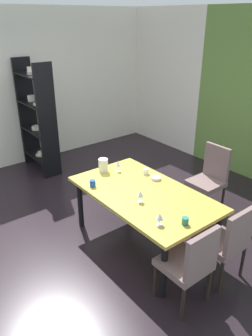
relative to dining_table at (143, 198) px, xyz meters
name	(u,v)px	position (x,y,z in m)	size (l,w,h in m)	color
ground_plane	(88,224)	(-0.78, -0.33, -0.67)	(5.41, 6.27, 0.02)	black
back_panel_interior	(165,80)	(-2.50, 2.76, 0.75)	(1.97, 0.10, 2.82)	silver
left_interior_panel	(5,91)	(-3.44, -0.33, 0.75)	(0.10, 6.27, 2.82)	silver
dining_table	(143,198)	(0.00, 0.00, 0.00)	(1.81, 1.03, 0.74)	gold
chair_right_near	(190,263)	(1.01, -0.28, -0.14)	(0.44, 0.44, 0.92)	#6E5756
chair_head_far	(210,176)	(-0.03, 1.31, -0.12)	(0.44, 0.45, 0.98)	#6E5756
chair_right_far	(227,240)	(1.01, 0.28, -0.15)	(0.44, 0.44, 0.91)	#6E5756
display_shelf	(37,117)	(-2.89, -0.02, 0.34)	(0.91, 0.33, 1.99)	black
wine_glass_south	(140,194)	(0.15, -0.18, 0.18)	(0.07, 0.07, 0.15)	silver
wine_glass_north	(118,164)	(-0.64, 0.11, 0.19)	(0.06, 0.06, 0.16)	silver
wine_glass_near_window	(160,217)	(0.61, -0.32, 0.17)	(0.08, 0.08, 0.13)	silver
serving_bowl_right	(156,178)	(-0.15, 0.34, 0.10)	(0.13, 0.13, 0.04)	beige
cup_east	(185,221)	(0.76, -0.10, 0.12)	(0.07, 0.07, 0.08)	#266E67
cup_corner	(146,171)	(-0.36, 0.35, 0.11)	(0.08, 0.08, 0.08)	white
cup_rear	(93,183)	(-0.49, -0.40, 0.12)	(0.07, 0.07, 0.09)	#1B4598
pitcher_near_shelf	(103,165)	(-0.77, -0.05, 0.17)	(0.14, 0.13, 0.18)	silver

